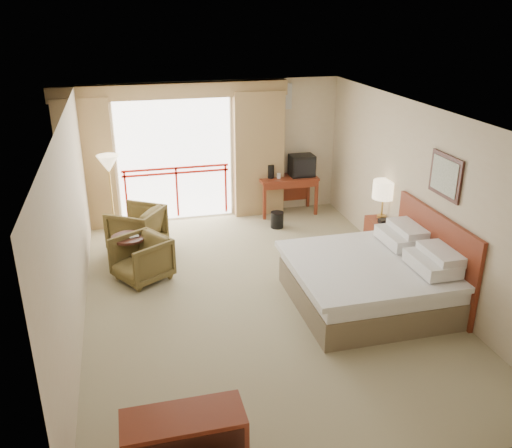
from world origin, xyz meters
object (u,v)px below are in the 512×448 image
object	(u,v)px
tv	(302,166)
wastebasket	(277,220)
armchair_far	(139,247)
side_table	(129,247)
nightstand	(381,237)
table_lamp	(384,190)
armchair_near	(143,279)
floor_lamp	(109,167)
desk	(287,184)
bed	(371,280)

from	to	relation	value
tv	wastebasket	distance (m)	1.31
armchair_far	side_table	xyz separation A→B (m)	(-0.15, -0.87, 0.41)
nightstand	side_table	bearing A→B (deg)	177.95
table_lamp	tv	xyz separation A→B (m)	(-0.69, 2.23, -0.14)
nightstand	wastebasket	size ratio (longest dim) A/B	1.99
side_table	nightstand	bearing A→B (deg)	-5.28
armchair_near	floor_lamp	world-z (taller)	floor_lamp
desk	armchair_near	distance (m)	3.89
desk	wastebasket	xyz separation A→B (m)	(-0.42, -0.77, -0.45)
nightstand	wastebasket	world-z (taller)	nightstand
wastebasket	side_table	world-z (taller)	side_table
nightstand	desk	xyz separation A→B (m)	(-0.99, 2.34, 0.29)
tv	side_table	size ratio (longest dim) A/B	0.82
table_lamp	desk	distance (m)	2.55
bed	table_lamp	size ratio (longest dim) A/B	3.24
table_lamp	armchair_far	bearing A→B (deg)	163.40
armchair_far	side_table	world-z (taller)	side_table
desk	armchair_far	bearing A→B (deg)	-162.04
desk	armchair_near	world-z (taller)	desk
tv	floor_lamp	xyz separation A→B (m)	(-3.77, -0.34, 0.33)
tv	armchair_near	xyz separation A→B (m)	(-3.37, -2.25, -0.99)
desk	wastebasket	distance (m)	0.99
nightstand	side_table	xyz separation A→B (m)	(-4.22, 0.39, 0.09)
desk	tv	xyz separation A→B (m)	(0.30, -0.06, 0.39)
bed	nightstand	bearing A→B (deg)	59.20
wastebasket	armchair_far	size ratio (longest dim) A/B	0.38
table_lamp	wastebasket	world-z (taller)	table_lamp
nightstand	armchair_far	world-z (taller)	nightstand
armchair_far	wastebasket	bearing A→B (deg)	129.56
bed	floor_lamp	size ratio (longest dim) A/B	1.38
bed	tv	distance (m)	3.86
floor_lamp	desk	bearing A→B (deg)	6.59
armchair_far	armchair_near	size ratio (longest dim) A/B	1.08
floor_lamp	armchair_far	bearing A→B (deg)	-60.12
desk	nightstand	bearing A→B (deg)	-68.41
table_lamp	floor_lamp	distance (m)	4.84
bed	armchair_far	world-z (taller)	bed
nightstand	tv	distance (m)	2.48
desk	tv	world-z (taller)	tv
bed	nightstand	size ratio (longest dim) A/B	3.40
nightstand	floor_lamp	size ratio (longest dim) A/B	0.41
bed	desk	size ratio (longest dim) A/B	1.78
side_table	tv	bearing A→B (deg)	28.10
tv	side_table	distance (m)	4.05
wastebasket	armchair_far	distance (m)	2.68
tv	desk	bearing A→B (deg)	-177.84
bed	floor_lamp	distance (m)	5.05
bed	tv	xyz separation A→B (m)	(0.23, 3.81, 0.62)
desk	armchair_far	xyz separation A→B (m)	(-3.08, -1.07, -0.61)
nightstand	bed	bearing A→B (deg)	-117.57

